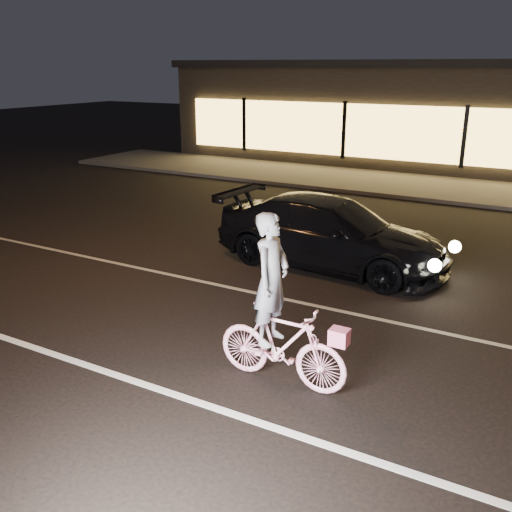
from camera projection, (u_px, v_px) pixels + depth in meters
The scene contains 7 objects.
ground at pixel (263, 354), 8.32m from camera, with size 90.00×90.00×0.00m, color black.
lane_stripe_near at pixel (205, 405), 7.08m from camera, with size 60.00×0.12×0.01m, color silver.
lane_stripe_far at pixel (317, 306), 9.98m from camera, with size 60.00×0.10×0.01m, color gray.
sidewalk at pixel (449, 189), 19.05m from camera, with size 30.00×4.00×0.12m, color #383533.
storefront at pixel (485, 113), 23.32m from camera, with size 25.40×8.42×4.20m.
cyclist at pixel (279, 326), 7.35m from camera, with size 1.83×0.63×2.31m.
sedan at pixel (331, 233), 11.77m from camera, with size 5.04×2.34×1.43m.
Camera 1 is at (3.55, -6.53, 4.02)m, focal length 40.00 mm.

